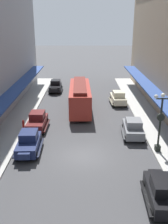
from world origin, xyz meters
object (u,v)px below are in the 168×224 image
(parked_car_3, at_px, (38,121))
(fire_hydrant, at_px, (24,124))
(parked_car_0, at_px, (118,98))
(streetcar, at_px, (80,96))
(parked_car_5, at_px, (163,192))
(parked_car_4, at_px, (56,86))
(parked_car_2, at_px, (29,142))
(parked_car_1, at_px, (133,128))
(lamp_post_with_clock, at_px, (161,120))

(parked_car_3, height_order, fire_hydrant, parked_car_3)
(parked_car_0, xyz_separation_m, streetcar, (-5.13, -2.59, 0.96))
(parked_car_5, bearing_deg, parked_car_4, 109.19)
(parked_car_0, distance_m, streetcar, 5.83)
(parked_car_3, xyz_separation_m, streetcar, (4.36, 5.98, 0.96))
(parked_car_2, bearing_deg, parked_car_5, -35.28)
(parked_car_0, relative_size, parked_car_4, 1.01)
(parked_car_4, xyz_separation_m, streetcar, (4.03, -9.16, 0.96))
(parked_car_5, bearing_deg, streetcar, 106.72)
(parked_car_0, bearing_deg, streetcar, -153.21)
(parked_car_2, bearing_deg, parked_car_4, 89.40)
(parked_car_1, bearing_deg, parked_car_5, -89.87)
(parked_car_2, relative_size, fire_hydrant, 5.24)
(lamp_post_with_clock, bearing_deg, streetcar, 122.04)
(parked_car_0, distance_m, lamp_post_with_clock, 13.84)
(parked_car_2, distance_m, parked_car_5, 11.73)
(parked_car_2, bearing_deg, parked_car_3, 91.36)
(parked_car_1, bearing_deg, parked_car_2, -161.49)
(parked_car_2, xyz_separation_m, streetcar, (4.24, 10.97, 0.96))
(parked_car_1, height_order, parked_car_4, same)
(parked_car_4, bearing_deg, parked_car_2, -90.60)
(parked_car_0, distance_m, parked_car_3, 12.79)
(parked_car_0, relative_size, parked_car_2, 1.00)
(parked_car_1, bearing_deg, parked_car_4, 118.88)
(parked_car_2, xyz_separation_m, lamp_post_with_clock, (11.12, -0.02, 2.04))
(parked_car_3, relative_size, parked_car_4, 1.00)
(parked_car_3, height_order, parked_car_4, same)
(parked_car_1, xyz_separation_m, fire_hydrant, (-11.18, 1.95, -0.38))
(parked_car_4, height_order, lamp_post_with_clock, lamp_post_with_clock)
(parked_car_2, height_order, lamp_post_with_clock, lamp_post_with_clock)
(parked_car_2, bearing_deg, parked_car_1, 18.51)
(parked_car_0, bearing_deg, fire_hydrant, -142.63)
(parked_car_1, xyz_separation_m, streetcar, (-5.31, 7.77, 0.96))
(parked_car_3, bearing_deg, parked_car_4, 88.76)
(streetcar, bearing_deg, parked_car_2, -111.16)
(parked_car_2, bearing_deg, lamp_post_with_clock, -0.10)
(parked_car_3, relative_size, streetcar, 0.44)
(parked_car_0, height_order, lamp_post_with_clock, lamp_post_with_clock)
(parked_car_2, relative_size, parked_car_3, 1.00)
(parked_car_2, xyz_separation_m, parked_car_5, (9.57, -6.77, 0.00))
(parked_car_0, distance_m, fire_hydrant, 13.86)
(parked_car_2, distance_m, fire_hydrant, 5.42)
(lamp_post_with_clock, bearing_deg, parked_car_1, 116.01)
(fire_hydrant, bearing_deg, parked_car_5, -46.79)
(fire_hydrant, bearing_deg, parked_car_1, -9.91)
(parked_car_2, relative_size, parked_car_4, 1.01)
(parked_car_0, bearing_deg, lamp_post_with_clock, -82.69)
(parked_car_5, bearing_deg, parked_car_1, 90.13)
(fire_hydrant, bearing_deg, parked_car_3, -6.05)
(parked_car_0, bearing_deg, parked_car_2, -124.67)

